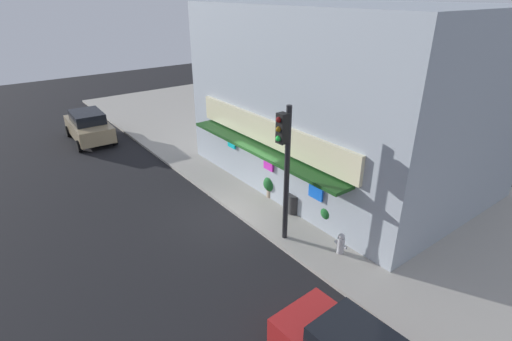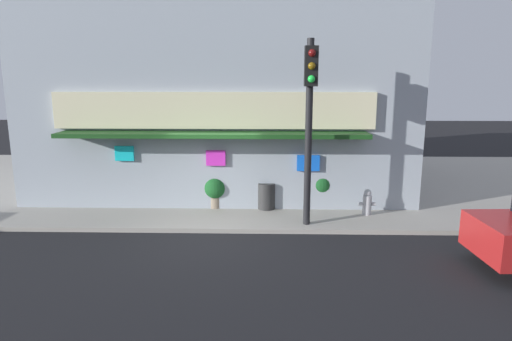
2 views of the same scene
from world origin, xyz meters
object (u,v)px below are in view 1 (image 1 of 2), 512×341
Objects in this scene: potted_plant_by_doorway at (271,185)px; trash_can at (294,203)px; potted_plant_by_window at (330,214)px; parked_car_tan at (89,126)px; fire_hydrant at (341,243)px; traffic_light at (285,158)px.

trash_can is at bearing -4.30° from potted_plant_by_doorway.
potted_plant_by_doorway is 0.88× the size of potted_plant_by_window.
parked_car_tan is (-14.95, -4.08, 0.13)m from potted_plant_by_window.
fire_hydrant is 0.68× the size of potted_plant_by_window.
parked_car_tan is at bearing -170.76° from traffic_light.
potted_plant_by_window reaches higher than trash_can.
parked_car_tan is at bearing -163.93° from trash_can.
parked_car_tan is at bearing -161.48° from potted_plant_by_doorway.
potted_plant_by_doorway is (-2.58, 1.61, -2.50)m from traffic_light.
traffic_light is at bearing -108.22° from potted_plant_by_window.
trash_can is at bearing 16.07° from parked_car_tan.
parked_car_tan reaches higher than fire_hydrant.
trash_can is 0.81× the size of potted_plant_by_doorway.
parked_car_tan reaches higher than potted_plant_by_doorway.
traffic_light is 3.94m from potted_plant_by_doorway.
trash_can is at bearing 169.86° from fire_hydrant.
traffic_light reaches higher than potted_plant_by_doorway.
potted_plant_by_window is 15.50m from parked_car_tan.
fire_hydrant is at bearing -32.14° from potted_plant_by_window.
potted_plant_by_doorway is at bearing 175.70° from trash_can.
fire_hydrant is at bearing 11.65° from parked_car_tan.
potted_plant_by_window is at bearing 15.28° from parked_car_tan.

